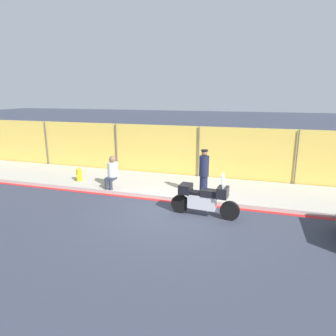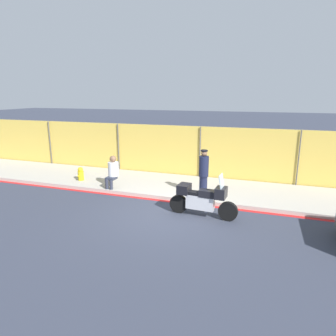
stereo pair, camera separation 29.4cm
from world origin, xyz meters
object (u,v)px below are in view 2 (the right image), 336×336
Objects in this scene: officer_standing at (204,173)px; motorcycle at (202,199)px; person_seated_on_curb at (113,170)px; fire_hydrant at (81,174)px.

motorcycle is at bearing -79.02° from officer_standing.
motorcycle reaches higher than person_seated_on_curb.
fire_hydrant is at bearing 166.77° from motorcycle.
person_seated_on_curb is 2.16× the size of fire_hydrant.
person_seated_on_curb is at bearing -178.37° from officer_standing.
officer_standing reaches higher than person_seated_on_curb.
motorcycle reaches higher than fire_hydrant.
motorcycle is 1.69m from officer_standing.
person_seated_on_curb is 1.90m from fire_hydrant.
fire_hydrant is (-1.82, 0.38, -0.41)m from person_seated_on_curb.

